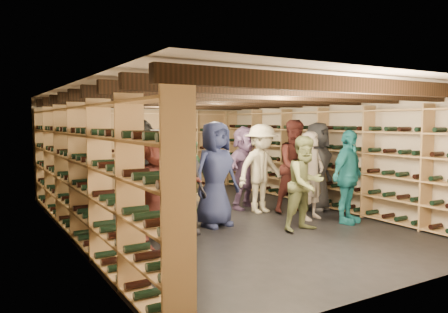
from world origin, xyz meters
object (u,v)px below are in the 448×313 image
object	(u,v)px
crate_stack_right	(165,192)
person_6	(215,174)
person_1	(144,179)
person_11	(245,167)
crate_stack_left	(148,200)
person_12	(317,166)
crate_loose	(207,196)
person_8	(297,167)
person_7	(312,176)
person_9	(155,179)
person_4	(348,177)
person_3	(261,169)
person_10	(191,177)
person_2	(306,184)
person_0	(181,179)
person_5	(157,189)

from	to	relation	value
crate_stack_right	person_6	world-z (taller)	person_6
person_1	person_11	world-z (taller)	person_1
crate_stack_left	person_1	xyz separation A→B (m)	(-0.72, -1.78, 0.69)
person_12	crate_loose	bearing A→B (deg)	100.46
crate_stack_left	person_8	distance (m)	3.09
person_7	person_6	bearing A→B (deg)	148.03
person_7	person_9	bearing A→B (deg)	145.56
crate_stack_left	person_9	distance (m)	1.52
person_4	person_1	bearing A→B (deg)	146.26
person_3	person_9	world-z (taller)	person_3
crate_loose	person_6	world-z (taller)	person_6
person_9	person_11	world-z (taller)	person_11
person_10	person_11	xyz separation A→B (m)	(1.25, -0.04, 0.13)
person_7	person_4	bearing A→B (deg)	-77.75
person_2	person_11	world-z (taller)	person_11
person_1	crate_loose	bearing A→B (deg)	37.00
person_7	person_10	distance (m)	2.37
person_6	person_11	world-z (taller)	person_6
person_9	person_7	bearing A→B (deg)	-5.12
crate_loose	person_7	bearing A→B (deg)	-74.92
person_2	person_11	bearing A→B (deg)	81.89
crate_stack_left	crate_stack_right	world-z (taller)	same
person_7	person_12	world-z (taller)	person_12
person_6	person_8	world-z (taller)	person_8
crate_stack_right	person_0	world-z (taller)	person_0
person_12	person_2	bearing A→B (deg)	-161.01
person_1	person_6	bearing A→B (deg)	-5.43
crate_stack_left	person_7	bearing A→B (deg)	-41.55
person_0	person_3	bearing A→B (deg)	5.78
crate_stack_left	person_0	size ratio (longest dim) A/B	0.29
crate_stack_left	person_9	bearing A→B (deg)	-105.57
crate_stack_right	person_5	size ratio (longest dim) A/B	0.34
crate_stack_left	person_7	xyz separation A→B (m)	(2.45, -2.17, 0.58)
person_7	person_1	bearing A→B (deg)	154.69
person_12	person_8	bearing A→B (deg)	157.84
person_2	person_9	distance (m)	2.57
person_3	person_4	xyz separation A→B (m)	(0.81, -1.55, -0.05)
crate_stack_left	person_5	xyz separation A→B (m)	(-0.72, -2.33, 0.59)
crate_stack_left	crate_loose	bearing A→B (deg)	20.18
person_5	person_6	distance (m)	1.47
person_3	person_7	size ratio (longest dim) A/B	1.08
person_1	crate_stack_right	bearing A→B (deg)	53.04
person_0	person_11	xyz separation A→B (m)	(2.10, 1.30, -0.04)
crate_loose	person_5	distance (m)	3.89
person_6	person_7	size ratio (longest dim) A/B	1.11
person_0	person_8	size ratio (longest dim) A/B	0.97
crate_stack_left	person_12	distance (m)	3.56
person_11	person_12	size ratio (longest dim) A/B	0.96
person_5	person_9	xyz separation A→B (m)	(0.35, 0.98, 0.01)
person_10	crate_loose	bearing A→B (deg)	28.70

